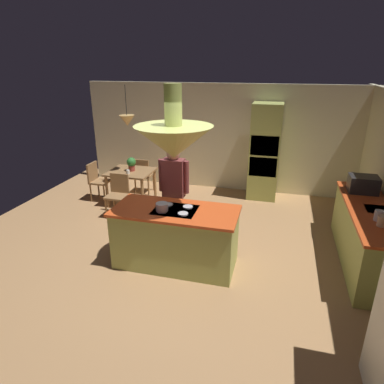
# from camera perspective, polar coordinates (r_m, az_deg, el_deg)

# --- Properties ---
(ground) EXTENTS (8.16, 8.16, 0.00)m
(ground) POSITION_cam_1_polar(r_m,az_deg,el_deg) (5.62, -2.08, -10.89)
(ground) COLOR #AD7F51
(wall_back) EXTENTS (6.80, 0.10, 2.55)m
(wall_back) POSITION_cam_1_polar(r_m,az_deg,el_deg) (8.31, 4.84, 9.18)
(wall_back) COLOR beige
(wall_back) RESTS_ON ground
(kitchen_island) EXTENTS (1.89, 0.88, 0.95)m
(kitchen_island) POSITION_cam_1_polar(r_m,az_deg,el_deg) (5.22, -2.79, -7.64)
(kitchen_island) COLOR #A8B259
(kitchen_island) RESTS_ON ground
(counter_run_right) EXTENTS (0.73, 2.46, 0.93)m
(counter_run_right) POSITION_cam_1_polar(r_m,az_deg,el_deg) (5.90, 27.43, -6.57)
(counter_run_right) COLOR #A8B259
(counter_run_right) RESTS_ON ground
(oven_tower) EXTENTS (0.66, 0.62, 2.17)m
(oven_tower) POSITION_cam_1_polar(r_m,az_deg,el_deg) (7.84, 12.23, 6.63)
(oven_tower) COLOR #A8B259
(oven_tower) RESTS_ON ground
(dining_table) EXTENTS (0.95, 0.85, 0.76)m
(dining_table) POSITION_cam_1_polar(r_m,az_deg,el_deg) (7.54, -10.33, 2.73)
(dining_table) COLOR olive
(dining_table) RESTS_ON ground
(person_at_island) EXTENTS (0.53, 0.23, 1.72)m
(person_at_island) POSITION_cam_1_polar(r_m,az_deg,el_deg) (5.69, -3.09, 0.63)
(person_at_island) COLOR tan
(person_at_island) RESTS_ON ground
(range_hood) EXTENTS (1.10, 1.10, 1.00)m
(range_hood) POSITION_cam_1_polar(r_m,az_deg,el_deg) (4.69, -3.11, 8.82)
(range_hood) COLOR #A8B259
(pendant_light_over_table) EXTENTS (0.32, 0.32, 0.82)m
(pendant_light_over_table) POSITION_cam_1_polar(r_m,az_deg,el_deg) (7.26, -10.96, 11.86)
(pendant_light_over_table) COLOR #E0B266
(chair_facing_island) EXTENTS (0.40, 0.40, 0.87)m
(chair_facing_island) POSITION_cam_1_polar(r_m,az_deg,el_deg) (7.04, -12.45, -0.00)
(chair_facing_island) COLOR olive
(chair_facing_island) RESTS_ON ground
(chair_by_back_wall) EXTENTS (0.40, 0.40, 0.87)m
(chair_by_back_wall) POSITION_cam_1_polar(r_m,az_deg,el_deg) (8.14, -8.37, 3.16)
(chair_by_back_wall) COLOR olive
(chair_by_back_wall) RESTS_ON ground
(chair_at_corner) EXTENTS (0.40, 0.40, 0.87)m
(chair_at_corner) POSITION_cam_1_polar(r_m,az_deg,el_deg) (7.98, -15.85, 2.18)
(chair_at_corner) COLOR olive
(chair_at_corner) RESTS_ON ground
(potted_plant_on_table) EXTENTS (0.20, 0.20, 0.30)m
(potted_plant_on_table) POSITION_cam_1_polar(r_m,az_deg,el_deg) (7.47, -10.27, 4.81)
(potted_plant_on_table) COLOR #99382D
(potted_plant_on_table) RESTS_ON dining_table
(cup_on_table) EXTENTS (0.07, 0.07, 0.09)m
(cup_on_table) POSITION_cam_1_polar(r_m,az_deg,el_deg) (7.29, -10.82, 3.37)
(cup_on_table) COLOR white
(cup_on_table) RESTS_ON dining_table
(canister_flour) EXTENTS (0.13, 0.13, 0.15)m
(canister_flour) POSITION_cam_1_polar(r_m,az_deg,el_deg) (5.16, 29.63, -4.35)
(canister_flour) COLOR #E0B78C
(canister_flour) RESTS_ON counter_run_right
(canister_sugar) EXTENTS (0.13, 0.13, 0.15)m
(canister_sugar) POSITION_cam_1_polar(r_m,az_deg,el_deg) (5.32, 29.20, -3.54)
(canister_sugar) COLOR silver
(canister_sugar) RESTS_ON counter_run_right
(microwave_on_counter) EXTENTS (0.46, 0.36, 0.28)m
(microwave_on_counter) POSITION_cam_1_polar(r_m,az_deg,el_deg) (6.34, 27.08, 1.20)
(microwave_on_counter) COLOR #232326
(microwave_on_counter) RESTS_ON counter_run_right
(cooking_pot_on_cooktop) EXTENTS (0.18, 0.18, 0.12)m
(cooking_pot_on_cooktop) POSITION_cam_1_polar(r_m,az_deg,el_deg) (4.92, -5.13, -2.55)
(cooking_pot_on_cooktop) COLOR #B2B2B7
(cooking_pot_on_cooktop) RESTS_ON kitchen_island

